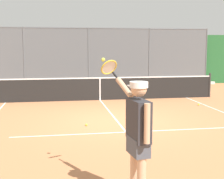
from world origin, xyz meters
TOP-DOWN VIEW (x-y plane):
  - ground_plane at (0.00, 0.00)m, footprint 60.00×60.00m
  - court_line_markings at (0.00, 1.54)m, footprint 7.71×9.51m
  - fence_backdrop at (-0.00, -9.36)m, footprint 16.99×1.37m
  - tennis_net at (0.00, -3.94)m, footprint 9.90×0.09m
  - tennis_player at (0.64, 5.04)m, footprint 0.61×1.41m
  - tennis_ball_near_net at (0.97, 0.42)m, footprint 0.07×0.07m
  - tennis_ball_mid_court at (-3.55, -2.07)m, footprint 0.07×0.07m

SIDE VIEW (x-z plane):
  - ground_plane at x=0.00m, z-range 0.00..0.00m
  - court_line_markings at x=0.00m, z-range 0.00..0.01m
  - tennis_ball_near_net at x=0.97m, z-range 0.00..0.07m
  - tennis_ball_mid_court at x=-3.55m, z-range 0.00..0.07m
  - tennis_net at x=0.00m, z-range -0.04..1.03m
  - tennis_player at x=0.64m, z-range 0.02..2.09m
  - fence_backdrop at x=0.00m, z-range -0.19..3.08m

